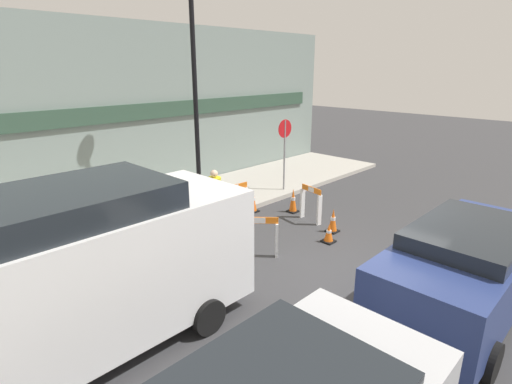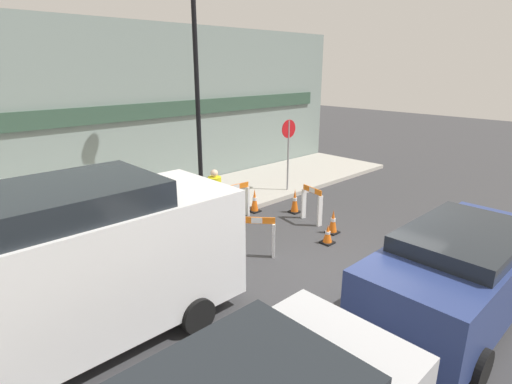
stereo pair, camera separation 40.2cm
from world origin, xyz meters
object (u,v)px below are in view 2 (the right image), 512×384
(streetlamp_post, at_px, (196,64))
(person_worker, at_px, (215,197))
(stop_sign, at_px, (288,144))
(work_van, at_px, (54,269))
(parked_car_1, at_px, (460,269))

(streetlamp_post, bearing_deg, person_worker, -109.99)
(stop_sign, distance_m, work_van, 8.84)
(stop_sign, relative_size, work_van, 0.42)
(streetlamp_post, distance_m, person_worker, 3.61)
(stop_sign, relative_size, person_worker, 1.48)
(stop_sign, distance_m, person_worker, 3.77)
(streetlamp_post, height_order, person_worker, streetlamp_post)
(stop_sign, bearing_deg, person_worker, 13.83)
(stop_sign, height_order, work_van, work_van)
(streetlamp_post, xyz_separation_m, person_worker, (-0.45, -1.24, -3.36))
(person_worker, xyz_separation_m, parked_car_1, (0.42, -6.07, 0.09))
(stop_sign, height_order, parked_car_1, stop_sign)
(streetlamp_post, xyz_separation_m, stop_sign, (3.16, -0.56, -2.49))
(stop_sign, bearing_deg, parked_car_1, 67.94)
(parked_car_1, bearing_deg, work_van, 143.94)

